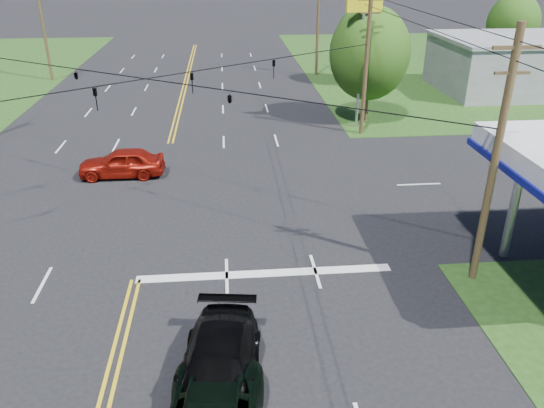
{
  "coord_description": "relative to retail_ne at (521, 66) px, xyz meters",
  "views": [
    {
      "loc": [
        3.7,
        -13.53,
        11.5
      ],
      "look_at": [
        5.46,
        6.0,
        2.07
      ],
      "focal_mm": 35.0,
      "sensor_mm": 36.0,
      "label": 1
    }
  ],
  "objects": [
    {
      "name": "ground",
      "position": [
        -30.0,
        -20.0,
        -2.2
      ],
      "size": [
        280.0,
        280.0,
        0.0
      ],
      "primitive_type": "plane",
      "color": "black",
      "rests_on": "ground"
    },
    {
      "name": "grass_ne",
      "position": [
        5.0,
        12.0,
        -2.2
      ],
      "size": [
        46.0,
        48.0,
        0.03
      ],
      "primitive_type": "cube",
      "color": "#203A12",
      "rests_on": "ground"
    },
    {
      "name": "stop_bar",
      "position": [
        -25.0,
        -28.0,
        -2.2
      ],
      "size": [
        10.0,
        0.5,
        0.02
      ],
      "primitive_type": "cube",
      "color": "silver",
      "rests_on": "ground"
    },
    {
      "name": "retail_ne",
      "position": [
        0.0,
        0.0,
        0.0
      ],
      "size": [
        14.0,
        10.0,
        4.4
      ],
      "primitive_type": "cube",
      "color": "slate",
      "rests_on": "ground"
    },
    {
      "name": "pole_se",
      "position": [
        -17.0,
        -29.0,
        2.72
      ],
      "size": [
        1.6,
        0.28,
        9.5
      ],
      "color": "#40301B",
      "rests_on": "ground"
    },
    {
      "name": "pole_ne",
      "position": [
        -17.0,
        -11.0,
        2.72
      ],
      "size": [
        1.6,
        0.28,
        9.5
      ],
      "color": "#40301B",
      "rests_on": "ground"
    },
    {
      "name": "pole_left_far",
      "position": [
        -43.0,
        8.0,
        2.97
      ],
      "size": [
        1.6,
        0.28,
        10.0
      ],
      "color": "#40301B",
      "rests_on": "ground"
    },
    {
      "name": "pole_right_far",
      "position": [
        -17.0,
        8.0,
        2.97
      ],
      "size": [
        1.6,
        0.28,
        10.0
      ],
      "color": "#40301B",
      "rests_on": "ground"
    },
    {
      "name": "span_wire_signals",
      "position": [
        -30.0,
        -20.0,
        3.8
      ],
      "size": [
        26.0,
        18.0,
        1.13
      ],
      "color": "black",
      "rests_on": "ground"
    },
    {
      "name": "power_lines",
      "position": [
        -30.0,
        -22.0,
        6.4
      ],
      "size": [
        26.04,
        100.0,
        0.64
      ],
      "color": "black",
      "rests_on": "ground"
    },
    {
      "name": "tree_right_a",
      "position": [
        -16.0,
        -8.0,
        2.67
      ],
      "size": [
        5.7,
        5.7,
        8.18
      ],
      "color": "#40301B",
      "rests_on": "ground"
    },
    {
      "name": "tree_right_b",
      "position": [
        -13.5,
        4.0,
        2.02
      ],
      "size": [
        4.94,
        4.94,
        7.09
      ],
      "color": "#40301B",
      "rests_on": "ground"
    },
    {
      "name": "tree_far_r",
      "position": [
        4.0,
        10.0,
        2.34
      ],
      "size": [
        5.32,
        5.32,
        7.63
      ],
      "color": "#40301B",
      "rests_on": "ground"
    },
    {
      "name": "suv_black",
      "position": [
        -26.81,
        -34.08,
        -1.41
      ],
      "size": [
        2.91,
        5.71,
        1.59
      ],
      "primitive_type": "imported",
      "rotation": [
        0.0,
        0.0,
        -0.13
      ],
      "color": "black",
      "rests_on": "ground"
    },
    {
      "name": "sedan_red",
      "position": [
        -32.18,
        -17.32,
        -1.4
      ],
      "size": [
        4.68,
        1.9,
        1.59
      ],
      "primitive_type": "imported",
      "rotation": [
        0.0,
        0.0,
        -1.57
      ],
      "color": "maroon",
      "rests_on": "ground"
    },
    {
      "name": "polesign_ne",
      "position": [
        -17.0,
        -9.47,
        4.98
      ],
      "size": [
        2.49,
        0.64,
        9.05
      ],
      "color": "#A5A5AA",
      "rests_on": "ground"
    }
  ]
}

